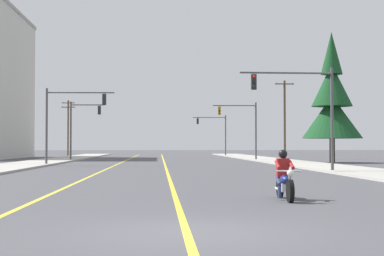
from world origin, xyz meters
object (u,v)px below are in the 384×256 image
at_px(motorcycle_with_rider, 284,180).
at_px(traffic_signal_mid_left, 80,122).
at_px(utility_pole_left_far, 68,126).
at_px(traffic_signal_near_left, 67,114).
at_px(traffic_signal_near_right, 305,102).
at_px(utility_pole_right_far, 285,118).
at_px(traffic_signal_mid_right, 243,122).
at_px(traffic_signal_far_right, 216,129).
at_px(conifer_tree_right_verge_far, 332,103).

height_order(motorcycle_with_rider, traffic_signal_mid_left, traffic_signal_mid_left).
xyz_separation_m(traffic_signal_mid_left, utility_pole_left_far, (-5.63, 28.53, 0.58)).
distance_m(motorcycle_with_rider, traffic_signal_near_left, 32.84).
distance_m(motorcycle_with_rider, utility_pole_left_far, 75.74).
xyz_separation_m(traffic_signal_near_right, utility_pole_right_far, (6.36, 35.00, 0.75)).
bearing_deg(utility_pole_right_far, traffic_signal_mid_right, -130.23).
relative_size(motorcycle_with_rider, traffic_signal_near_right, 0.35).
xyz_separation_m(motorcycle_with_rider, traffic_signal_mid_right, (5.35, 45.08, 3.50)).
distance_m(traffic_signal_near_right, traffic_signal_mid_right, 27.96).
height_order(traffic_signal_near_left, traffic_signal_far_right, same).
relative_size(motorcycle_with_rider, conifer_tree_right_verge_far, 0.18).
relative_size(traffic_signal_near_left, traffic_signal_mid_left, 1.00).
bearing_deg(utility_pole_left_far, traffic_signal_far_right, -5.47).
height_order(traffic_signal_far_right, conifer_tree_right_verge_far, conifer_tree_right_verge_far).
relative_size(traffic_signal_far_right, conifer_tree_right_verge_far, 0.51).
relative_size(traffic_signal_near_right, utility_pole_right_far, 0.66).
relative_size(motorcycle_with_rider, traffic_signal_mid_left, 0.35).
bearing_deg(utility_pole_left_far, motorcycle_with_rider, -76.62).
relative_size(traffic_signal_near_left, traffic_signal_far_right, 1.00).
bearing_deg(traffic_signal_far_right, utility_pole_right_far, -71.88).
bearing_deg(conifer_tree_right_verge_far, traffic_signal_near_left, -166.13).
bearing_deg(traffic_signal_near_left, traffic_signal_far_right, 68.50).
distance_m(traffic_signal_far_right, utility_pole_left_far, 22.59).
relative_size(traffic_signal_near_right, traffic_signal_mid_left, 1.00).
distance_m(motorcycle_with_rider, conifer_tree_right_verge_far, 38.86).
xyz_separation_m(traffic_signal_near_left, utility_pole_left_far, (-6.44, 42.86, 0.46)).
bearing_deg(conifer_tree_right_verge_far, traffic_signal_mid_right, 129.22).
distance_m(traffic_signal_near_right, traffic_signal_far_right, 54.31).
bearing_deg(utility_pole_left_far, traffic_signal_near_left, -81.45).
bearing_deg(conifer_tree_right_verge_far, traffic_signal_far_right, 101.91).
height_order(traffic_signal_mid_left, utility_pole_right_far, utility_pole_right_far).
height_order(utility_pole_right_far, utility_pole_left_far, utility_pole_right_far).
xyz_separation_m(motorcycle_with_rider, conifer_tree_right_verge_far, (12.35, 36.50, 4.98)).
distance_m(traffic_signal_near_right, conifer_tree_right_verge_far, 20.80).
distance_m(traffic_signal_near_left, traffic_signal_mid_right, 21.80).
bearing_deg(traffic_signal_mid_left, traffic_signal_near_right, -58.96).
xyz_separation_m(traffic_signal_near_right, traffic_signal_far_right, (0.04, 54.31, -0.03)).
height_order(traffic_signal_near_right, traffic_signal_mid_right, same).
xyz_separation_m(traffic_signal_mid_right, utility_pole_left_far, (-22.85, 28.50, 0.51)).
bearing_deg(traffic_signal_near_right, utility_pole_left_far, 111.67).
bearing_deg(traffic_signal_far_right, traffic_signal_mid_left, -122.58).
distance_m(traffic_signal_mid_right, traffic_signal_far_right, 26.35).
xyz_separation_m(motorcycle_with_rider, traffic_signal_near_right, (4.94, 17.12, 3.55)).
bearing_deg(traffic_signal_near_left, conifer_tree_right_verge_far, 13.87).
distance_m(traffic_signal_near_left, conifer_tree_right_verge_far, 24.15).
height_order(traffic_signal_mid_left, traffic_signal_far_right, same).
distance_m(motorcycle_with_rider, traffic_signal_far_right, 71.69).
height_order(traffic_signal_near_left, traffic_signal_mid_right, same).
distance_m(traffic_signal_near_left, traffic_signal_far_right, 43.75).
bearing_deg(traffic_signal_mid_left, traffic_signal_near_left, -86.73).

